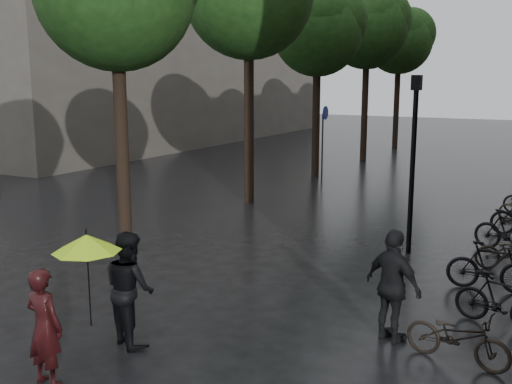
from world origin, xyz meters
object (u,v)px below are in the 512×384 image
Objects in this scene: person_black at (130,288)px; person_burgundy at (44,327)px; parked_bicycles at (511,242)px; lamp_post at (413,147)px; pedestrian_walking at (393,286)px.

person_burgundy is at bearing 109.06° from person_black.
lamp_post is at bearing -167.80° from parked_bicycles.
pedestrian_walking is at bearing -102.45° from parked_bicycles.
pedestrian_walking is 5.59m from parked_bicycles.
pedestrian_walking is (3.74, 3.62, 0.08)m from person_burgundy.
parked_bicycles is at bearing -77.60° from pedestrian_walking.
person_black is at bearing -110.31° from lamp_post.
person_burgundy is 0.40× the size of lamp_post.
lamp_post is at bearing -106.01° from person_burgundy.
pedestrian_walking reaches higher than person_burgundy.
pedestrian_walking reaches higher than parked_bicycles.
person_burgundy is at bearing -107.71° from lamp_post.
person_burgundy is 0.92× the size of person_black.
person_black is 0.15× the size of parked_bicycles.
lamp_post is (2.60, 7.01, 1.64)m from person_black.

